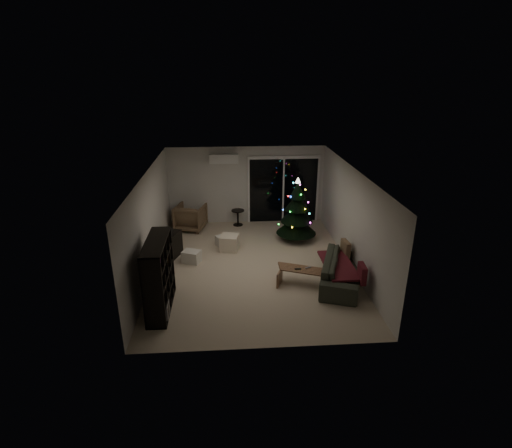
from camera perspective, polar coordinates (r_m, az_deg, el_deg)
The scene contains 18 objects.
room at distance 11.36m, azimuth 1.36°, elevation 2.07°, with size 6.50×7.51×2.60m.
bookshelf at distance 8.57m, azimuth -14.97°, elevation -7.16°, with size 0.39×1.56×1.56m, color black, non-canonical shape.
media_cabinet at distance 10.84m, azimuth -12.62°, elevation -3.34°, with size 0.40×1.07×0.67m, color black.
stereo at distance 10.68m, azimuth -12.79°, elevation -1.35°, with size 0.34×0.40×0.14m, color black.
armchair at distance 12.71m, azimuth -9.33°, elevation 0.97°, with size 0.86×0.88×0.80m, color brown.
ottoman at distance 11.19m, azimuth -3.80°, elevation -2.68°, with size 0.48×0.48×0.43m, color beige.
cardboard_box_a at distance 10.64m, azimuth -9.18°, elevation -4.61°, with size 0.44×0.34×0.31m, color silver.
cardboard_box_b at distance 11.55m, azimuth -4.67°, elevation -2.33°, with size 0.41×0.31×0.28m, color silver.
side_table at distance 12.93m, azimuth -2.60°, elevation 0.92°, with size 0.41×0.41×0.51m, color black.
floor_lamp at distance 13.25m, azimuth -8.10°, elevation 3.95°, with size 0.27×0.27×1.71m, color black.
sofa at distance 9.71m, azimuth 12.17°, elevation -6.47°, with size 2.13×0.83×0.62m, color #35372F.
sofa_throw at distance 9.62m, azimuth 11.66°, elevation -5.77°, with size 0.66×1.53×0.05m, color #4D1616.
cushion_a at distance 10.23m, azimuth 12.66°, elevation -3.46°, with size 0.12×0.41×0.41m, color #7D614C.
cushion_b at distance 9.13m, azimuth 14.90°, elevation -6.85°, with size 0.12×0.41×0.41m, color #4D1616.
coffee_table at distance 9.55m, azimuth 6.86°, elevation -7.43°, with size 1.22×0.43×0.39m, color olive, non-canonical shape.
remote_a at distance 9.43m, azimuth 6.01°, elevation -6.39°, with size 0.15×0.05×0.02m, color black.
remote_b at distance 9.52m, azimuth 7.45°, elevation -6.18°, with size 0.14×0.04×0.02m, color slate.
christmas_tree at distance 11.64m, azimuth 5.87°, elevation 2.11°, with size 1.18×1.18×1.90m, color black.
Camera 1 is at (-0.58, -9.18, 4.76)m, focal length 28.00 mm.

